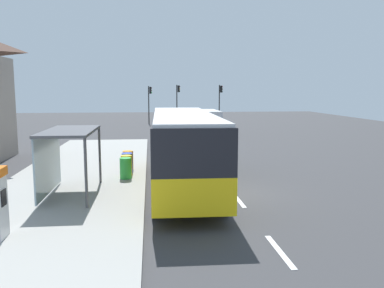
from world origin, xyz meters
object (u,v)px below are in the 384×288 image
object	(u,v)px
bus	(183,146)
traffic_light_far_side	(150,99)
sedan_far	(197,120)
sedan_near	(191,116)
recycling_bin_green	(126,168)
white_van	(207,121)
recycling_bin_yellow	(126,165)
traffic_light_near_side	(220,98)
recycling_bin_orange	(128,160)
bus_shelter	(62,145)
recycling_bin_blue	(127,163)
traffic_light_median	(178,98)

from	to	relation	value
bus	traffic_light_far_side	xyz separation A→B (m)	(-1.38, 32.71, 1.25)
sedan_far	sedan_near	bearing A→B (deg)	89.97
bus	recycling_bin_green	world-z (taller)	bus
bus	white_van	world-z (taller)	bus
white_van	recycling_bin_yellow	size ratio (longest dim) A/B	5.48
traffic_light_far_side	traffic_light_near_side	bearing A→B (deg)	-5.32
recycling_bin_yellow	traffic_light_far_side	size ratio (longest dim) A/B	0.21
bus	recycling_bin_orange	bearing A→B (deg)	125.89
recycling_bin_orange	bus_shelter	world-z (taller)	bus_shelter
sedan_near	traffic_light_near_side	xyz separation A→B (m)	(3.20, -3.23, 2.39)
sedan_far	recycling_bin_orange	bearing A→B (deg)	-104.51
recycling_bin_blue	traffic_light_near_side	xyz separation A→B (m)	(9.70, 29.17, 2.53)
traffic_light_far_side	bus_shelter	bearing A→B (deg)	-95.58
recycling_bin_green	traffic_light_median	distance (m)	32.60
recycling_bin_green	recycling_bin_orange	distance (m)	2.10
bus	recycling_bin_yellow	size ratio (longest dim) A/B	11.64
sedan_far	recycling_bin_yellow	xyz separation A→B (m)	(-6.50, -26.52, -0.14)
recycling_bin_orange	recycling_bin_blue	bearing A→B (deg)	-90.00
sedan_far	traffic_light_far_side	world-z (taller)	traffic_light_far_side
bus	sedan_far	world-z (taller)	bus
recycling_bin_blue	traffic_light_near_side	bearing A→B (deg)	71.60
sedan_near	traffic_light_far_side	bearing A→B (deg)	-155.76
bus_shelter	bus	bearing A→B (deg)	14.50
traffic_light_far_side	bus_shelter	distance (m)	34.11
bus_shelter	recycling_bin_blue	bearing A→B (deg)	60.77
sedan_far	recycling_bin_orange	world-z (taller)	sedan_far
sedan_near	recycling_bin_yellow	world-z (taller)	sedan_near
sedan_near	bus_shelter	xyz separation A→B (m)	(-8.72, -36.36, 1.31)
recycling_bin_blue	sedan_near	bearing A→B (deg)	78.65
white_van	traffic_light_median	size ratio (longest dim) A/B	1.08
sedan_near	sedan_far	distance (m)	6.58
bus	white_van	bearing A→B (deg)	78.97
sedan_far	traffic_light_near_side	size ratio (longest dim) A/B	0.93
sedan_near	traffic_light_near_side	size ratio (longest dim) A/B	0.94
traffic_light_near_side	recycling_bin_green	bearing A→B (deg)	-107.61
white_van	recycling_bin_blue	distance (m)	18.49
recycling_bin_green	recycling_bin_orange	bearing A→B (deg)	90.00
recycling_bin_orange	traffic_light_near_side	distance (m)	30.19
recycling_bin_orange	sedan_far	bearing A→B (deg)	75.49
sedan_near	recycling_bin_green	xyz separation A→B (m)	(-6.50, -33.80, -0.14)
bus	white_van	xyz separation A→B (m)	(3.91, 20.07, -0.50)
recycling_bin_blue	traffic_light_median	world-z (taller)	traffic_light_median
white_van	traffic_light_near_side	size ratio (longest dim) A/B	1.09
traffic_light_near_side	traffic_light_median	world-z (taller)	traffic_light_median
traffic_light_far_side	sedan_far	bearing A→B (deg)	-37.60
recycling_bin_green	traffic_light_far_side	world-z (taller)	traffic_light_far_side
bus	recycling_bin_yellow	world-z (taller)	bus
recycling_bin_blue	bus_shelter	size ratio (longest dim) A/B	0.24
traffic_light_far_side	bus_shelter	size ratio (longest dim) A/B	1.16
recycling_bin_blue	bus_shelter	world-z (taller)	bus_shelter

